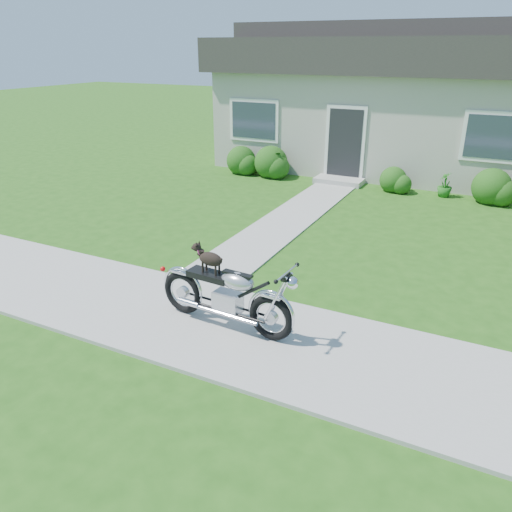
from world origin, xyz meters
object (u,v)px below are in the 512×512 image
(potted_plant_left, at_px, (276,163))
(potted_plant_right, at_px, (445,184))
(house, at_px, (420,100))
(motorcycle_with_dog, at_px, (227,294))

(potted_plant_left, distance_m, potted_plant_right, 4.98)
(potted_plant_left, relative_size, potted_plant_right, 1.22)
(house, xyz_separation_m, motorcycle_with_dog, (-0.38, -11.99, -1.60))
(potted_plant_left, distance_m, motorcycle_with_dog, 9.10)
(potted_plant_left, height_order, potted_plant_right, potted_plant_left)
(house, height_order, motorcycle_with_dog, house)
(house, distance_m, motorcycle_with_dog, 12.10)
(house, height_order, potted_plant_left, house)
(potted_plant_right, height_order, motorcycle_with_dog, motorcycle_with_dog)
(house, xyz_separation_m, potted_plant_left, (-3.52, -3.44, -1.74))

